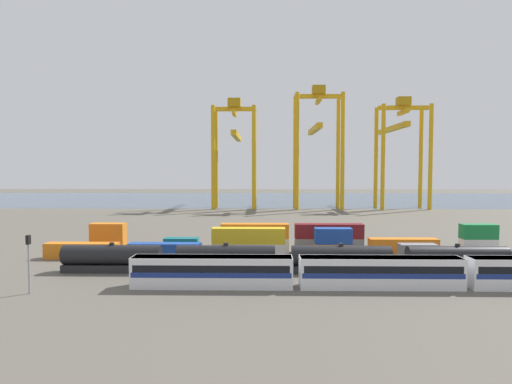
% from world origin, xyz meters
% --- Properties ---
extents(ground_plane, '(420.00, 420.00, 0.00)m').
position_xyz_m(ground_plane, '(0.00, 40.00, 0.00)').
color(ground_plane, '#5B564C').
extents(harbour_water, '(400.00, 110.00, 0.01)m').
position_xyz_m(harbour_water, '(0.00, 140.35, 0.00)').
color(harbour_water, '#384C60').
rests_on(harbour_water, ground_plane).
extents(passenger_train, '(62.54, 3.14, 3.90)m').
position_xyz_m(passenger_train, '(8.25, -23.69, 2.14)').
color(passenger_train, silver).
rests_on(passenger_train, ground_plane).
extents(freight_tank_row, '(64.05, 2.81, 4.27)m').
position_xyz_m(freight_tank_row, '(-3.56, -15.69, 2.00)').
color(freight_tank_row, '#232326').
rests_on(freight_tank_row, ground_plane).
extents(signal_mast, '(0.36, 0.60, 7.06)m').
position_xyz_m(signal_mast, '(-34.46, -27.03, 4.62)').
color(signal_mast, gray).
rests_on(signal_mast, ground_plane).
extents(shipping_container_0, '(12.10, 2.44, 2.60)m').
position_xyz_m(shipping_container_0, '(-36.87, -6.36, 1.30)').
color(shipping_container_0, orange).
rests_on(shipping_container_0, ground_plane).
extents(shipping_container_1, '(12.10, 2.44, 2.60)m').
position_xyz_m(shipping_container_1, '(-22.89, -6.36, 1.30)').
color(shipping_container_1, '#1C4299').
rests_on(shipping_container_1, ground_plane).
extents(shipping_container_2, '(12.10, 2.44, 2.60)m').
position_xyz_m(shipping_container_2, '(-8.92, -6.36, 1.30)').
color(shipping_container_2, silver).
rests_on(shipping_container_2, ground_plane).
extents(shipping_container_3, '(12.10, 2.44, 2.60)m').
position_xyz_m(shipping_container_3, '(-8.92, -6.36, 3.90)').
color(shipping_container_3, gold).
rests_on(shipping_container_3, shipping_container_2).
extents(shipping_container_4, '(6.04, 2.44, 2.60)m').
position_xyz_m(shipping_container_4, '(5.06, -6.36, 1.30)').
color(shipping_container_4, orange).
rests_on(shipping_container_4, ground_plane).
extents(shipping_container_5, '(6.04, 2.44, 2.60)m').
position_xyz_m(shipping_container_5, '(5.06, -6.36, 3.90)').
color(shipping_container_5, '#1C4299').
rests_on(shipping_container_5, shipping_container_4).
extents(shipping_container_6, '(6.04, 2.44, 2.60)m').
position_xyz_m(shipping_container_6, '(19.04, -6.36, 1.30)').
color(shipping_container_6, slate).
rests_on(shipping_container_6, ground_plane).
extents(shipping_container_7, '(6.04, 2.44, 2.60)m').
position_xyz_m(shipping_container_7, '(-34.47, -0.74, 1.30)').
color(shipping_container_7, orange).
rests_on(shipping_container_7, ground_plane).
extents(shipping_container_8, '(6.04, 2.44, 2.60)m').
position_xyz_m(shipping_container_8, '(-34.47, -0.74, 3.90)').
color(shipping_container_8, orange).
rests_on(shipping_container_8, shipping_container_7).
extents(shipping_container_9, '(6.04, 2.44, 2.60)m').
position_xyz_m(shipping_container_9, '(-21.24, -0.74, 1.30)').
color(shipping_container_9, '#146066').
rests_on(shipping_container_9, ground_plane).
extents(shipping_container_10, '(12.10, 2.44, 2.60)m').
position_xyz_m(shipping_container_10, '(-8.01, -0.74, 1.30)').
color(shipping_container_10, silver).
rests_on(shipping_container_10, ground_plane).
extents(shipping_container_11, '(12.10, 2.44, 2.60)m').
position_xyz_m(shipping_container_11, '(-8.01, -0.74, 3.90)').
color(shipping_container_11, orange).
rests_on(shipping_container_11, shipping_container_10).
extents(shipping_container_12, '(12.10, 2.44, 2.60)m').
position_xyz_m(shipping_container_12, '(5.22, -0.74, 1.30)').
color(shipping_container_12, slate).
rests_on(shipping_container_12, ground_plane).
extents(shipping_container_13, '(12.10, 2.44, 2.60)m').
position_xyz_m(shipping_container_13, '(5.22, -0.74, 3.90)').
color(shipping_container_13, maroon).
rests_on(shipping_container_13, shipping_container_12).
extents(shipping_container_14, '(12.10, 2.44, 2.60)m').
position_xyz_m(shipping_container_14, '(18.45, -0.74, 1.30)').
color(shipping_container_14, orange).
rests_on(shipping_container_14, ground_plane).
extents(shipping_container_15, '(6.04, 2.44, 2.60)m').
position_xyz_m(shipping_container_15, '(31.68, -0.74, 1.30)').
color(shipping_container_15, silver).
rests_on(shipping_container_15, ground_plane).
extents(shipping_container_16, '(6.04, 2.44, 2.60)m').
position_xyz_m(shipping_container_16, '(31.68, -0.74, 3.90)').
color(shipping_container_16, '#197538').
rests_on(shipping_container_16, shipping_container_15).
extents(gantry_crane_west, '(16.77, 38.44, 41.88)m').
position_xyz_m(gantry_crane_west, '(-17.74, 91.58, 25.30)').
color(gantry_crane_west, gold).
rests_on(gantry_crane_west, ground_plane).
extents(gantry_crane_central, '(18.42, 35.11, 46.57)m').
position_xyz_m(gantry_crane_central, '(14.26, 90.84, 27.73)').
color(gantry_crane_central, gold).
rests_on(gantry_crane_central, ground_plane).
extents(gantry_crane_east, '(19.05, 38.31, 42.18)m').
position_xyz_m(gantry_crane_east, '(46.26, 91.51, 26.26)').
color(gantry_crane_east, gold).
rests_on(gantry_crane_east, ground_plane).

